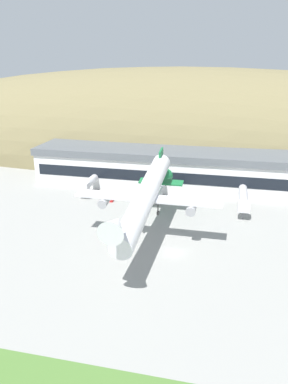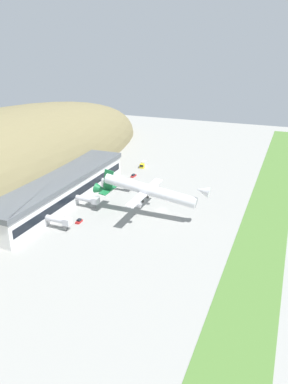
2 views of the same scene
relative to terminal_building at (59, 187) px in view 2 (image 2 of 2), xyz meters
The scene contains 11 objects.
ground_plane 50.79m from the terminal_building, 79.90° to the right, with size 431.72×431.72×0.00m, color gray.
grass_strip_foreground 95.88m from the terminal_building, 84.71° to the right, with size 388.55×19.09×0.08m, color #4C7533.
terminal_building is the anchor object (origin of this frame).
jetway_0 30.05m from the terminal_building, 145.46° to the right, with size 3.38×11.66×5.43m.
jetway_1 17.32m from the terminal_building, 93.51° to the right, with size 3.38×11.71×5.43m.
jetway_2 31.93m from the terminal_building, 39.00° to the right, with size 3.38×17.41×5.43m.
cargo_airplane 45.76m from the terminal_building, 88.34° to the right, with size 35.40×53.83×13.00m.
service_car_0 50.62m from the terminal_building, 22.20° to the right, with size 4.50×1.93×1.46m.
service_car_1 27.60m from the terminal_building, 128.47° to the right, with size 3.79×1.88×1.44m.
fuel_truck 68.24m from the terminal_building, 14.75° to the right, with size 7.67×3.11×3.28m.
traffic_cone_0 57.12m from the terminal_building, 36.63° to the right, with size 0.52×0.52×0.58m.
Camera 2 is at (-148.87, -51.72, 71.89)m, focal length 35.00 mm.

